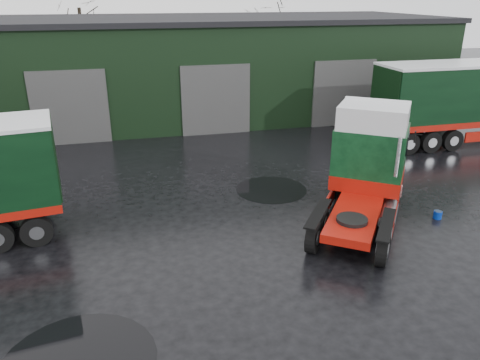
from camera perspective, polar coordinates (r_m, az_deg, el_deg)
name	(u,v)px	position (r m, az deg, el deg)	size (l,w,h in m)	color
ground	(243,258)	(14.86, 0.32, -9.54)	(100.00, 100.00, 0.00)	black
warehouse	(198,65)	(33.02, -5.12, 13.78)	(32.40, 12.40, 6.30)	black
hero_tractor	(363,173)	(16.45, 14.71, 0.86)	(2.80, 6.59, 4.10)	#0C3217
wash_bucket	(438,215)	(18.74, 22.95, -3.93)	(0.31, 0.31, 0.29)	#062896
tree_back_a	(82,32)	(42.48, -18.72, 16.72)	(4.40, 4.40, 9.50)	black
tree_back_b	(267,40)	(44.47, 3.31, 16.66)	(4.40, 4.40, 7.50)	black
puddle_1	(271,189)	(19.83, 3.84, -1.16)	(2.99, 2.99, 0.01)	black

